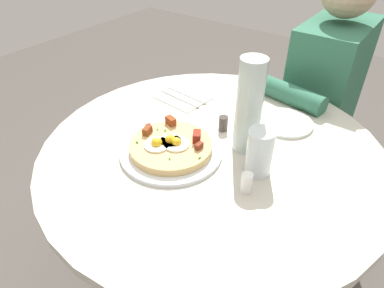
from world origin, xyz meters
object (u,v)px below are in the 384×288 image
bread_plate (285,123)px  fork (180,98)px  pepper_shaker (223,123)px  salt_shaker (247,183)px  breakfast_pizza (171,145)px  pizza_plate (171,151)px  person_seated (316,122)px  water_glass (259,152)px  water_bottle (249,107)px  knife (186,94)px  dining_table (210,188)px

bread_plate → fork: 0.38m
bread_plate → pepper_shaker: 0.20m
salt_shaker → breakfast_pizza: bearing=-92.8°
pizza_plate → breakfast_pizza: breakfast_pizza is taller
bread_plate → salt_shaker: salt_shaker is taller
person_seated → salt_shaker: 0.79m
fork → water_glass: 0.45m
water_bottle → salt_shaker: water_bottle is taller
person_seated → knife: (0.45, -0.36, 0.21)m
person_seated → fork: (0.49, -0.36, 0.21)m
water_glass → water_bottle: bearing=-133.8°
bread_plate → pepper_shaker: pepper_shaker is taller
pepper_shaker → bread_plate: bearing=135.6°
breakfast_pizza → salt_shaker: breakfast_pizza is taller
dining_table → water_bottle: bearing=124.3°
bread_plate → water_glass: (0.26, 0.03, 0.06)m
water_glass → pepper_shaker: 0.22m
pepper_shaker → pizza_plate: bearing=-16.8°
dining_table → bread_plate: (-0.24, 0.12, 0.17)m
water_glass → water_bottle: 0.13m
breakfast_pizza → water_glass: water_glass is taller
salt_shaker → pepper_shaker: (-0.20, -0.19, -0.00)m
knife → fork: bearing=-90.0°
person_seated → pizza_plate: (0.74, -0.19, 0.21)m
dining_table → pizza_plate: (0.09, -0.08, 0.17)m
dining_table → person_seated: person_seated is taller
fork → pepper_shaker: pepper_shaker is taller
fork → salt_shaker: bearing=-27.5°
bread_plate → fork: bearing=-78.6°
pizza_plate → bread_plate: bearing=149.0°
bread_plate → knife: bread_plate is taller
knife → pizza_plate: bearing=-54.9°
breakfast_pizza → fork: (-0.26, -0.17, -0.02)m
knife → water_glass: (0.22, 0.40, 0.06)m
breakfast_pizza → knife: size_ratio=1.29×
bread_plate → water_bottle: water_bottle is taller
water_glass → pepper_shaker: size_ratio=2.74×
pizza_plate → salt_shaker: bearing=87.3°
fork → water_bottle: (0.11, 0.32, 0.13)m
breakfast_pizza → water_bottle: (-0.15, 0.16, 0.11)m
pizza_plate → knife: bearing=-150.2°
breakfast_pizza → water_bottle: water_bottle is taller
dining_table → pepper_shaker: (-0.09, -0.02, 0.19)m
person_seated → breakfast_pizza: bearing=-14.6°
bread_plate → fork: (0.07, -0.37, 0.00)m
water_bottle → breakfast_pizza: bearing=-46.8°
knife → salt_shaker: 0.51m
pizza_plate → fork: (-0.26, -0.17, 0.00)m
fork → pepper_shaker: size_ratio=3.81×
person_seated → salt_shaker: (0.76, 0.05, 0.24)m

